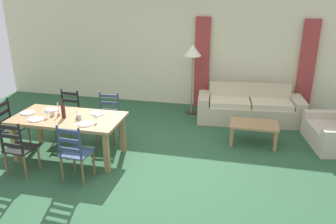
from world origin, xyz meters
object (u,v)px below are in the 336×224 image
wine_glass_near_left (47,112)px  coffee_cup_primary (80,117)px  coffee_cup_secondary (52,113)px  wine_glass_near_right (96,116)px  dining_chair_near_right (75,153)px  couch (249,108)px  dining_chair_head_west (11,126)px  wine_bottle (63,111)px  dining_chair_near_left (18,148)px  coffee_table (254,126)px  dining_chair_far_left (68,114)px  standing_lamp (193,54)px  armchair_upholstered (336,133)px  dining_chair_far_right (108,117)px  dining_table (68,121)px

wine_glass_near_left → coffee_cup_primary: wine_glass_near_left is taller
coffee_cup_secondary → wine_glass_near_right: bearing=-8.7°
dining_chair_near_right → couch: dining_chair_near_right is taller
dining_chair_near_right → dining_chair_head_west: (-1.63, 0.69, 0.00)m
wine_bottle → dining_chair_near_right: bearing=-52.1°
dining_chair_near_left → wine_glass_near_left: (0.15, 0.66, 0.38)m
wine_bottle → couch: (3.13, 2.52, -0.58)m
coffee_table → wine_glass_near_right: bearing=-151.7°
dining_chair_near_right → wine_glass_near_left: dining_chair_near_right is taller
dining_chair_far_left → standing_lamp: 3.03m
dining_chair_far_left → wine_glass_near_right: bearing=-40.9°
dining_chair_far_left → armchair_upholstered: (5.14, 0.77, -0.23)m
dining_chair_far_left → standing_lamp: (2.17, 1.90, 0.93)m
dining_chair_far_right → couch: bearing=32.3°
wine_glass_near_right → coffee_cup_primary: size_ratio=1.79×
dining_chair_far_left → standing_lamp: standing_lamp is taller
dining_chair_far_left → dining_chair_far_right: 0.84m
dining_chair_near_left → standing_lamp: 4.19m
dining_table → wine_glass_near_right: (0.59, -0.13, 0.20)m
dining_chair_head_west → armchair_upholstered: 6.06m
dining_chair_head_west → dining_table: bearing=1.8°
coffee_cup_secondary → dining_chair_head_west: bearing=-177.7°
wine_bottle → wine_glass_near_right: (0.63, -0.08, -0.01)m
dining_chair_far_left → dining_chair_far_right: size_ratio=1.00×
wine_bottle → armchair_upholstered: 5.04m
dining_chair_near_right → wine_glass_near_right: bearing=79.0°
wine_glass_near_left → couch: (3.40, 2.59, -0.57)m
wine_glass_near_left → armchair_upholstered: bearing=18.0°
dining_table → dining_chair_far_left: 0.88m
dining_table → coffee_cup_secondary: coffee_cup_secondary is taller
coffee_cup_secondary → standing_lamp: 3.40m
dining_chair_far_left → coffee_cup_secondary: 0.83m
dining_chair_far_left → standing_lamp: bearing=41.3°
dining_chair_near_left → armchair_upholstered: (5.17, 2.30, -0.23)m
coffee_cup_secondary → standing_lamp: size_ratio=0.05×
dining_chair_near_right → couch: (2.60, 3.19, -0.19)m
dining_chair_near_right → standing_lamp: size_ratio=0.59×
dining_chair_near_right → dining_chair_head_west: bearing=157.2°
wine_bottle → coffee_table: bearing=22.1°
coffee_table → coffee_cup_secondary: bearing=-160.1°
dining_table → dining_chair_near_right: dining_chair_near_right is taller
dining_chair_near_right → wine_glass_near_right: size_ratio=5.96×
wine_glass_near_left → dining_chair_far_left: bearing=97.4°
couch → dining_table: bearing=-141.3°
dining_chair_far_right → dining_chair_head_west: same height
wine_bottle → coffee_cup_secondary: (-0.25, 0.05, -0.07)m
wine_glass_near_left → coffee_cup_secondary: 0.14m
dining_chair_near_right → coffee_cup_secondary: dining_chair_near_right is taller
dining_chair_near_right → armchair_upholstered: size_ratio=0.75×
dining_chair_near_left → coffee_cup_primary: 1.07m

